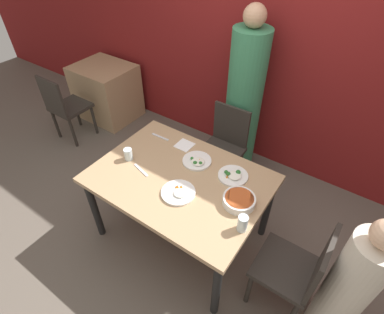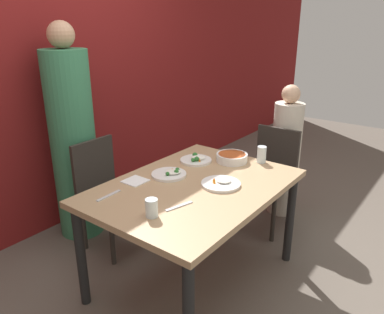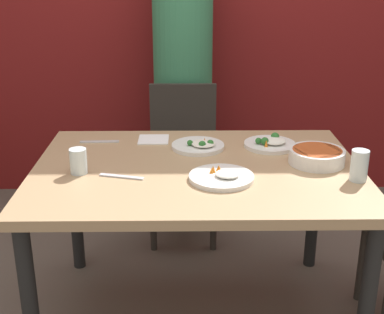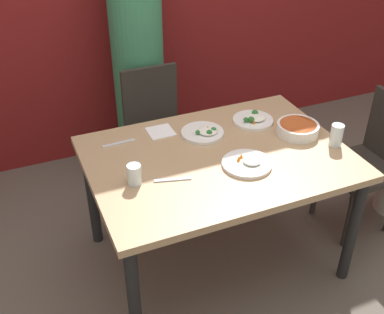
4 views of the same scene
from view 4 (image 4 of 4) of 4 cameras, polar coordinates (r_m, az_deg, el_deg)
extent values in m
plane|color=#60564C|center=(2.95, 2.69, -11.69)|extent=(10.00, 10.00, 0.00)
cube|color=tan|center=(2.50, 3.12, -0.15)|extent=(1.34, 0.96, 0.04)
cylinder|color=black|center=(2.29, -6.85, -16.62)|extent=(0.06, 0.06, 0.69)
cylinder|color=black|center=(2.74, 18.49, -8.25)|extent=(0.06, 0.06, 0.69)
cylinder|color=black|center=(2.89, -11.77, -4.52)|extent=(0.06, 0.06, 0.69)
cylinder|color=black|center=(3.26, 9.41, 0.59)|extent=(0.06, 0.06, 0.69)
cube|color=#2D2823|center=(3.22, -3.76, 2.20)|extent=(0.40, 0.40, 0.04)
cube|color=#2D2823|center=(3.26, -5.01, 7.19)|extent=(0.38, 0.03, 0.42)
cylinder|color=#2D2823|center=(3.17, -5.41, -3.27)|extent=(0.04, 0.04, 0.40)
cylinder|color=#2D2823|center=(3.26, 0.10, -1.93)|extent=(0.04, 0.04, 0.40)
cylinder|color=#2D2823|center=(3.43, -7.15, -0.21)|extent=(0.04, 0.04, 0.40)
cylinder|color=#2D2823|center=(3.51, -2.00, 0.95)|extent=(0.04, 0.04, 0.40)
cube|color=#2D2823|center=(3.09, 19.30, -1.30)|extent=(0.40, 0.40, 0.04)
cylinder|color=#2D2823|center=(3.22, 14.50, -3.67)|extent=(0.04, 0.04, 0.40)
cylinder|color=#2D2823|center=(3.03, 18.09, -7.10)|extent=(0.04, 0.04, 0.40)
cylinder|color=#2D2823|center=(3.40, 19.01, -2.28)|extent=(0.04, 0.04, 0.40)
cylinder|color=#387F56|center=(3.42, -6.37, 10.37)|extent=(0.35, 0.35, 1.52)
cylinder|color=white|center=(2.71, 12.41, 3.29)|extent=(0.23, 0.23, 0.06)
cylinder|color=#BC5123|center=(2.70, 12.48, 3.79)|extent=(0.20, 0.20, 0.01)
cylinder|color=white|center=(2.41, 6.52, -0.80)|extent=(0.25, 0.25, 0.02)
ellipsoid|color=white|center=(2.41, 7.12, -0.44)|extent=(0.09, 0.09, 0.02)
cone|color=orange|center=(2.41, 5.56, -0.14)|extent=(0.02, 0.02, 0.03)
cone|color=orange|center=(2.43, 5.87, 0.13)|extent=(0.02, 0.02, 0.02)
cone|color=orange|center=(2.40, 5.52, -0.35)|extent=(0.02, 0.02, 0.02)
cylinder|color=white|center=(2.80, 7.23, 4.32)|extent=(0.23, 0.23, 0.02)
ellipsoid|color=white|center=(2.79, 7.64, 4.68)|extent=(0.10, 0.10, 0.02)
cone|color=orange|center=(2.74, 7.34, 4.18)|extent=(0.02, 0.02, 0.03)
sphere|color=#2D702D|center=(2.75, 6.41, 4.40)|extent=(0.03, 0.03, 0.03)
sphere|color=#2D702D|center=(2.75, 7.04, 4.43)|extent=(0.04, 0.04, 0.04)
sphere|color=#2D702D|center=(2.82, 7.46, 5.19)|extent=(0.04, 0.04, 0.04)
cylinder|color=white|center=(2.66, 1.24, 2.88)|extent=(0.24, 0.24, 0.02)
ellipsoid|color=white|center=(2.64, 1.89, 3.14)|extent=(0.11, 0.11, 0.02)
sphere|color=#2D702D|center=(2.62, 0.69, 2.95)|extent=(0.03, 0.03, 0.03)
cone|color=orange|center=(2.65, 1.87, 3.42)|extent=(0.02, 0.02, 0.03)
sphere|color=#2D702D|center=(2.61, 2.06, 2.90)|extent=(0.03, 0.03, 0.03)
sphere|color=#2D702D|center=(2.64, 2.58, 3.26)|extent=(0.03, 0.03, 0.03)
cylinder|color=silver|center=(2.64, 16.75, 2.48)|extent=(0.07, 0.07, 0.12)
cylinder|color=silver|center=(2.27, -6.85, -2.07)|extent=(0.07, 0.07, 0.10)
cube|color=white|center=(2.68, -3.75, 3.02)|extent=(0.14, 0.14, 0.01)
cube|color=silver|center=(2.60, -8.69, 1.63)|extent=(0.18, 0.03, 0.01)
cube|color=silver|center=(2.30, -2.31, -2.68)|extent=(0.18, 0.07, 0.01)
camera|label=1|loc=(2.04, 59.57, 27.31)|focal=28.00mm
camera|label=2|loc=(1.05, -69.26, -11.22)|focal=35.00mm
camera|label=3|loc=(1.06, 62.43, -20.03)|focal=50.00mm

